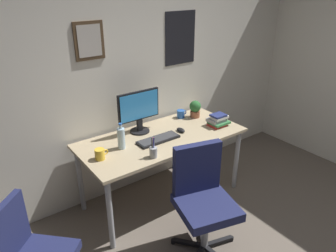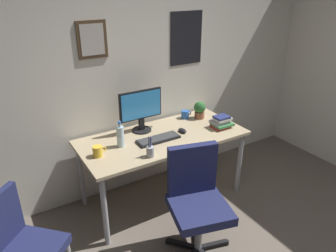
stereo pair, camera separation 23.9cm
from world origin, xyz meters
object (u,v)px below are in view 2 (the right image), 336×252
keyboard (158,139)px  coffee_mug_near (98,151)px  office_chair (197,197)px  coffee_mug_far (185,114)px  potted_plant (200,109)px  water_bottle (120,136)px  computer_mouse (182,131)px  pen_cup (150,151)px  monitor (141,109)px  book_stack_left (221,122)px  side_chair (19,245)px

keyboard → coffee_mug_near: coffee_mug_near is taller
office_chair → coffee_mug_far: office_chair is taller
coffee_mug_near → potted_plant: 1.30m
office_chair → water_bottle: (-0.33, 0.77, 0.32)m
office_chair → computer_mouse: (0.33, 0.72, 0.23)m
computer_mouse → pen_cup: size_ratio=0.55×
computer_mouse → coffee_mug_far: (0.23, 0.29, 0.03)m
computer_mouse → office_chair: bearing=-114.9°
computer_mouse → water_bottle: 0.67m
monitor → water_bottle: size_ratio=1.82×
potted_plant → pen_cup: 1.01m
monitor → keyboard: monitor is taller
monitor → potted_plant: (0.71, -0.04, -0.13)m
monitor → potted_plant: 0.72m
monitor → pen_cup: size_ratio=2.30×
coffee_mug_far → potted_plant: bearing=-31.3°
potted_plant → book_stack_left: (0.04, -0.32, -0.04)m
pen_cup → book_stack_left: bearing=9.1°
side_chair → monitor: monitor is taller
monitor → computer_mouse: size_ratio=4.18×
keyboard → pen_cup: size_ratio=2.15×
coffee_mug_far → book_stack_left: size_ratio=0.59×
coffee_mug_far → side_chair: bearing=-157.8°
office_chair → pen_cup: 0.56m
side_chair → keyboard: 1.47m
side_chair → keyboard: (1.38, 0.46, 0.26)m
potted_plant → office_chair: bearing=-127.1°
computer_mouse → coffee_mug_far: coffee_mug_far is taller
water_bottle → potted_plant: (1.03, 0.16, -0.00)m
office_chair → coffee_mug_far: size_ratio=7.57×
water_bottle → book_stack_left: water_bottle is taller
monitor → coffee_mug_near: 0.66m
water_bottle → computer_mouse: bearing=-4.0°
office_chair → potted_plant: 1.21m
coffee_mug_far → pen_cup: (-0.75, -0.56, 0.01)m
office_chair → water_bottle: 0.89m
pen_cup → monitor: bearing=71.0°
monitor → water_bottle: bearing=-147.3°
side_chair → monitor: bearing=29.0°
monitor → book_stack_left: size_ratio=2.15×
keyboard → pen_cup: 0.32m
side_chair → pen_cup: size_ratio=4.38×
keyboard → potted_plant: (0.67, 0.24, 0.09)m
water_bottle → pen_cup: 0.35m
monitor → computer_mouse: 0.48m
monitor → water_bottle: (-0.32, -0.21, -0.13)m
computer_mouse → potted_plant: 0.43m
coffee_mug_far → pen_cup: 0.93m
monitor → keyboard: (0.04, -0.28, -0.23)m
office_chair → keyboard: office_chair is taller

